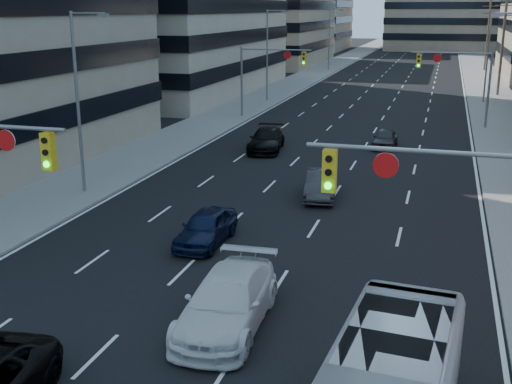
% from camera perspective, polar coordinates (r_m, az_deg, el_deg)
% --- Properties ---
extents(road_surface, '(18.00, 300.00, 0.02)m').
position_cam_1_polar(road_surface, '(138.15, 13.83, 11.80)').
color(road_surface, black).
rests_on(road_surface, ground).
extents(sidewalk_left, '(5.00, 300.00, 0.15)m').
position_cam_1_polar(sidewalk_left, '(139.18, 9.00, 12.11)').
color(sidewalk_left, slate).
rests_on(sidewalk_left, ground).
extents(sidewalk_right, '(5.00, 300.00, 0.15)m').
position_cam_1_polar(sidewalk_right, '(138.06, 18.69, 11.45)').
color(sidewalk_right, slate).
rests_on(sidewalk_right, ground).
extents(office_left_far, '(20.00, 30.00, 16.00)m').
position_cam_1_polar(office_left_far, '(111.99, 0.45, 15.46)').
color(office_left_far, gray).
rests_on(office_left_far, ground).
extents(bg_block_left, '(24.00, 24.00, 20.00)m').
position_cam_1_polar(bg_block_left, '(151.72, 3.26, 16.34)').
color(bg_block_left, '#ADA089').
rests_on(bg_block_left, ground).
extents(signal_near_right, '(6.59, 0.33, 6.00)m').
position_cam_1_polar(signal_near_right, '(16.41, 18.06, -1.81)').
color(signal_near_right, slate).
rests_on(signal_near_right, ground).
extents(signal_far_left, '(6.09, 0.33, 6.00)m').
position_cam_1_polar(signal_far_left, '(54.83, 1.06, 10.98)').
color(signal_far_left, slate).
rests_on(signal_far_left, ground).
extents(signal_far_right, '(6.09, 0.33, 6.00)m').
position_cam_1_polar(signal_far_right, '(52.91, 17.58, 10.07)').
color(signal_far_right, slate).
rests_on(signal_far_right, ground).
extents(utility_pole_midblock, '(2.20, 0.28, 11.00)m').
position_cam_1_polar(utility_pole_midblock, '(73.96, 21.09, 12.40)').
color(utility_pole_midblock, '#4C3D2D').
rests_on(utility_pole_midblock, ground).
extents(utility_pole_distant, '(2.20, 0.28, 11.00)m').
position_cam_1_polar(utility_pole_distant, '(103.88, 19.92, 13.26)').
color(utility_pole_distant, '#4C3D2D').
rests_on(utility_pole_distant, ground).
extents(streetlight_left_near, '(2.03, 0.22, 9.00)m').
position_cam_1_polar(streetlight_left_near, '(32.79, -15.37, 8.33)').
color(streetlight_left_near, slate).
rests_on(streetlight_left_near, ground).
extents(streetlight_left_mid, '(2.03, 0.22, 9.00)m').
position_cam_1_polar(streetlight_left_mid, '(65.10, 1.14, 12.44)').
color(streetlight_left_mid, slate).
rests_on(streetlight_left_mid, ground).
extents(streetlight_left_far, '(2.03, 0.22, 9.00)m').
position_cam_1_polar(streetlight_left_far, '(99.25, 6.63, 13.58)').
color(streetlight_left_far, slate).
rests_on(streetlight_left_far, ground).
extents(streetlight_right_far, '(2.03, 0.22, 9.00)m').
position_cam_1_polar(streetlight_right_far, '(67.90, 19.79, 11.67)').
color(streetlight_right_far, slate).
rests_on(streetlight_right_far, ground).
extents(white_van, '(2.47, 5.58, 1.59)m').
position_cam_1_polar(white_van, '(19.22, -2.56, -9.69)').
color(white_van, silver).
rests_on(white_van, ground).
extents(sedan_blue, '(1.68, 4.04, 1.37)m').
position_cam_1_polar(sedan_blue, '(25.76, -4.47, -3.16)').
color(sedan_blue, black).
rests_on(sedan_blue, ground).
extents(sedan_grey_center, '(1.95, 4.29, 1.36)m').
position_cam_1_polar(sedan_grey_center, '(32.06, 5.81, 0.67)').
color(sedan_grey_center, '#2B2B2D').
rests_on(sedan_grey_center, ground).
extents(sedan_black_far, '(2.70, 5.29, 1.47)m').
position_cam_1_polar(sedan_black_far, '(42.59, 0.92, 4.66)').
color(sedan_black_far, black).
rests_on(sedan_black_far, ground).
extents(sedan_grey_right, '(1.61, 3.74, 1.26)m').
position_cam_1_polar(sedan_grey_right, '(44.43, 11.40, 4.69)').
color(sedan_grey_right, '#2D2D2F').
rests_on(sedan_grey_right, ground).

